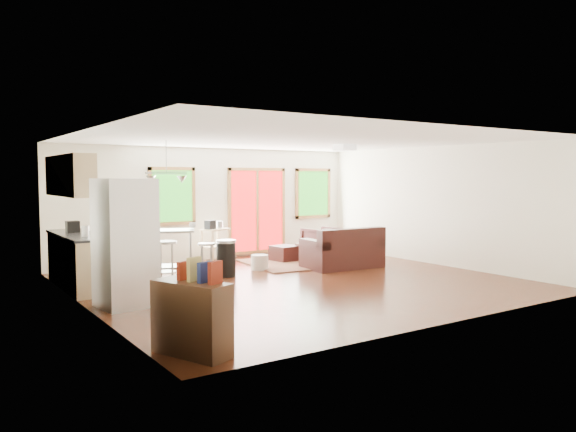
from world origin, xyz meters
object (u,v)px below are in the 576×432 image
rug (307,262)px  ottoman (285,253)px  coffee_table (320,246)px  loveseat (343,252)px  refrigerator (126,243)px  island (154,246)px  armchair (322,240)px  kitchen_cart (214,233)px

rug → ottoman: ottoman is taller
coffee_table → rug: bearing=-170.8°
loveseat → refrigerator: size_ratio=0.88×
loveseat → island: (-3.85, 0.88, 0.31)m
rug → armchair: armchair is taller
armchair → rug: bearing=23.2°
loveseat → kitchen_cart: size_ratio=1.74×
armchair → refrigerator: refrigerator is taller
coffee_table → refrigerator: size_ratio=0.54×
armchair → ottoman: (-1.15, -0.09, -0.22)m
loveseat → ottoman: (-0.54, 1.46, -0.16)m
ottoman → refrigerator: size_ratio=0.28×
refrigerator → armchair: bearing=17.7°
ottoman → loveseat: bearing=-69.8°
rug → ottoman: size_ratio=4.95×
ottoman → island: (-3.31, -0.58, 0.47)m
coffee_table → armchair: size_ratio=1.29×
coffee_table → armchair: armchair is taller
armchair → kitchen_cart: bearing=-23.9°
armchair → kitchen_cart: (-2.56, 0.66, 0.26)m
loveseat → coffee_table: size_ratio=1.64×
kitchen_cart → armchair: bearing=-14.6°
loveseat → coffee_table: loveseat is taller
coffee_table → armchair: bearing=48.5°
loveseat → armchair: size_ratio=2.10×
coffee_table → ottoman: size_ratio=1.90×
rug → kitchen_cart: kitchen_cart is taller
rug → coffee_table: 0.54m
coffee_table → refrigerator: bearing=-158.5°
rug → ottoman: (-0.31, 0.45, 0.17)m
ottoman → rug: bearing=-55.0°
ottoman → kitchen_cart: size_ratio=0.56×
armchair → refrigerator: (-5.57, -2.50, 0.56)m
rug → island: island is taller
loveseat → refrigerator: 5.08m
refrigerator → coffee_table: bearing=15.1°
rug → coffee_table: coffee_table is taller
armchair → ottoman: armchair is taller
refrigerator → kitchen_cart: bearing=40.0°
loveseat → coffee_table: 1.10m
refrigerator → island: size_ratio=1.19×
coffee_table → kitchen_cart: (-2.14, 1.13, 0.31)m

